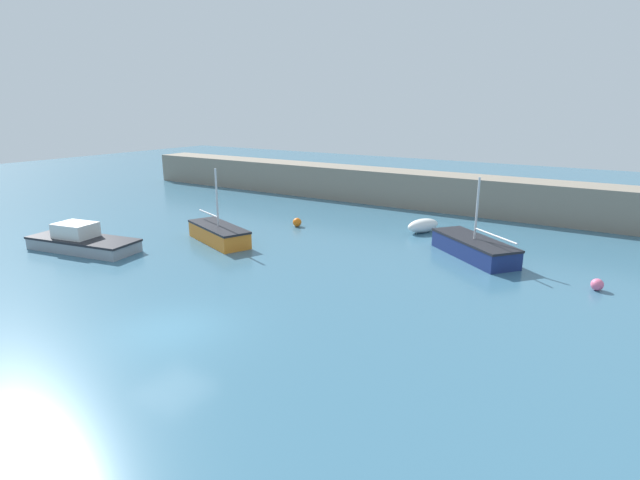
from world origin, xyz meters
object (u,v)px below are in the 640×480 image
at_px(sailboat_short_mast, 219,234).
at_px(mooring_buoy_pink, 597,285).
at_px(mooring_buoy_orange, 297,222).
at_px(cabin_cruiser_white, 82,241).
at_px(sailboat_twin_hulled, 474,248).
at_px(fishing_dinghy_green, 423,226).

xyz_separation_m(sailboat_short_mast, mooring_buoy_pink, (19.40, 3.21, -0.26)).
height_order(mooring_buoy_pink, mooring_buoy_orange, mooring_buoy_orange).
bearing_deg(cabin_cruiser_white, sailboat_twin_hulled, 18.86).
height_order(sailboat_short_mast, mooring_buoy_pink, sailboat_short_mast).
bearing_deg(sailboat_twin_hulled, cabin_cruiser_white, 67.76).
distance_m(sailboat_twin_hulled, mooring_buoy_orange, 11.86).
xyz_separation_m(sailboat_twin_hulled, mooring_buoy_orange, (-11.84, 0.51, -0.23)).
height_order(cabin_cruiser_white, fishing_dinghy_green, cabin_cruiser_white).
xyz_separation_m(cabin_cruiser_white, fishing_dinghy_green, (14.43, 14.05, -0.08)).
height_order(sailboat_twin_hulled, fishing_dinghy_green, sailboat_twin_hulled).
relative_size(sailboat_short_mast, mooring_buoy_orange, 9.08).
relative_size(cabin_cruiser_white, sailboat_short_mast, 1.28).
bearing_deg(sailboat_twin_hulled, mooring_buoy_pink, -159.75).
bearing_deg(cabin_cruiser_white, mooring_buoy_orange, 47.66).
xyz_separation_m(sailboat_twin_hulled, sailboat_short_mast, (-13.43, -5.17, -0.00)).
bearing_deg(mooring_buoy_pink, fishing_dinghy_green, 151.57).
bearing_deg(fishing_dinghy_green, cabin_cruiser_white, -20.67).
bearing_deg(mooring_buoy_pink, sailboat_short_mast, -170.60).
distance_m(fishing_dinghy_green, mooring_buoy_pink, 11.62).
relative_size(cabin_cruiser_white, mooring_buoy_pink, 12.78).
height_order(sailboat_short_mast, mooring_buoy_orange, sailboat_short_mast).
distance_m(sailboat_short_mast, fishing_dinghy_green, 12.67).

